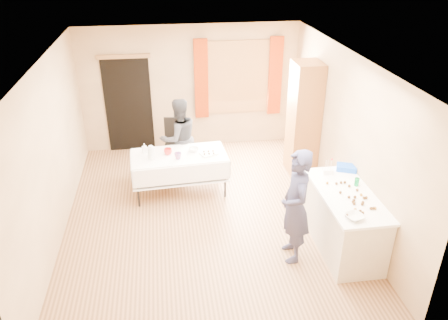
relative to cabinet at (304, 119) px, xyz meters
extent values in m
cube|color=#9E7047|center=(-1.99, -1.26, -1.09)|extent=(4.50, 5.50, 0.02)
cube|color=white|center=(-1.99, -1.26, 1.53)|extent=(4.50, 5.50, 0.02)
cube|color=tan|center=(-1.99, 1.50, 0.22)|extent=(4.50, 0.02, 2.60)
cube|color=tan|center=(-1.99, -4.02, 0.22)|extent=(4.50, 0.02, 2.60)
cube|color=tan|center=(-4.25, -1.26, 0.22)|extent=(0.02, 5.50, 2.60)
cube|color=tan|center=(0.27, -1.26, 0.22)|extent=(0.02, 5.50, 2.60)
cube|color=olive|center=(-0.99, 1.46, 0.42)|extent=(1.32, 0.06, 1.52)
cube|color=white|center=(-0.99, 1.44, 0.42)|extent=(1.20, 0.02, 1.40)
cube|color=#982D07|center=(-1.77, 1.41, 0.42)|extent=(0.28, 0.06, 1.65)
cube|color=#982D07|center=(-0.21, 1.41, 0.42)|extent=(0.28, 0.06, 1.65)
cube|color=black|center=(-3.29, 1.47, -0.08)|extent=(0.95, 0.04, 2.00)
cube|color=olive|center=(-3.29, 1.44, 0.94)|extent=(1.05, 0.06, 0.08)
cube|color=brown|center=(0.00, 0.00, 0.00)|extent=(0.50, 0.60, 2.15)
cube|color=beige|center=(-0.10, -2.38, -0.65)|extent=(0.70, 1.54, 0.86)
cube|color=white|center=(-0.10, -2.38, -0.19)|extent=(0.76, 1.60, 0.04)
cube|color=white|center=(-2.37, -0.48, -0.35)|extent=(1.66, 0.90, 0.04)
cube|color=black|center=(-2.41, 0.41, -0.63)|extent=(0.47, 0.47, 0.06)
cube|color=black|center=(-2.38, 0.59, -0.36)|extent=(0.42, 0.10, 0.60)
imported|color=#232444|center=(-0.89, -2.50, -0.24)|extent=(0.63, 0.43, 1.68)
imported|color=black|center=(-2.33, 0.15, -0.31)|extent=(1.15, 1.10, 1.54)
cylinder|color=#067A32|center=(0.11, -2.19, -0.11)|extent=(0.08, 0.08, 0.12)
imported|color=white|center=(-0.26, -2.97, -0.14)|extent=(0.37, 0.37, 0.06)
cube|color=white|center=(-0.18, -1.79, -0.13)|extent=(0.16, 0.11, 0.08)
cube|color=blue|center=(0.15, -1.72, -0.13)|extent=(0.35, 0.30, 0.08)
cylinder|color=silver|center=(-2.83, -0.59, -0.22)|extent=(0.13, 0.13, 0.22)
imported|color=red|center=(-2.55, -0.45, -0.27)|extent=(0.21, 0.21, 0.11)
imported|color=red|center=(-2.39, -0.65, -0.27)|extent=(0.13, 0.13, 0.11)
imported|color=white|center=(-2.10, -0.38, -0.30)|extent=(0.27, 0.27, 0.05)
cube|color=white|center=(-1.85, -0.55, -0.32)|extent=(0.34, 0.29, 0.02)
imported|color=white|center=(-2.95, -0.31, -0.24)|extent=(0.10, 0.11, 0.17)
sphere|color=#3F2314|center=(0.09, -2.82, -0.15)|extent=(0.04, 0.04, 0.04)
sphere|color=#341E0A|center=(0.07, -2.81, -0.15)|extent=(0.04, 0.04, 0.04)
sphere|color=#341E0A|center=(-0.21, -2.37, -0.15)|extent=(0.04, 0.04, 0.04)
sphere|color=#341E0A|center=(-0.03, -2.70, -0.15)|extent=(0.04, 0.04, 0.04)
sphere|color=#341E0A|center=(-0.16, -2.90, -0.15)|extent=(0.04, 0.04, 0.04)
sphere|color=#341E0A|center=(-0.12, -2.90, -0.15)|extent=(0.04, 0.04, 0.04)
sphere|color=#3F2314|center=(-0.18, -2.81, -0.15)|extent=(0.04, 0.04, 0.04)
sphere|color=#341E0A|center=(-0.09, -2.11, -0.15)|extent=(0.04, 0.04, 0.04)
sphere|color=#341E0A|center=(0.05, -2.34, -0.15)|extent=(0.04, 0.04, 0.04)
sphere|color=#341E0A|center=(-0.13, -2.67, -0.15)|extent=(0.04, 0.04, 0.04)
sphere|color=#341E0A|center=(-0.01, -2.66, -0.15)|extent=(0.04, 0.04, 0.04)
sphere|color=#341E0A|center=(-0.14, -2.50, -0.15)|extent=(0.04, 0.04, 0.04)
sphere|color=#3F2314|center=(-0.30, -2.09, -0.15)|extent=(0.04, 0.04, 0.04)
sphere|color=#341E0A|center=(-0.05, -2.51, -0.15)|extent=(0.04, 0.04, 0.04)
sphere|color=#341E0A|center=(-0.13, -2.86, -0.15)|extent=(0.04, 0.04, 0.04)
sphere|color=#341E0A|center=(0.04, -2.81, -0.15)|extent=(0.04, 0.04, 0.04)
sphere|color=#341E0A|center=(-0.17, -2.13, -0.15)|extent=(0.04, 0.04, 0.04)
sphere|color=#341E0A|center=(-0.01, -2.22, -0.15)|extent=(0.04, 0.04, 0.04)
sphere|color=#3F2314|center=(0.05, -2.47, -0.15)|extent=(0.04, 0.04, 0.04)
sphere|color=#341E0A|center=(-0.04, -2.11, -0.15)|extent=(0.04, 0.04, 0.04)
sphere|color=#341E0A|center=(-0.13, -2.63, -0.15)|extent=(0.04, 0.04, 0.04)
sphere|color=#341E0A|center=(0.06, -2.56, -0.15)|extent=(0.04, 0.04, 0.04)
sphere|color=#341E0A|center=(-0.10, -2.59, -0.15)|extent=(0.04, 0.04, 0.04)
sphere|color=#341E0A|center=(0.09, -2.56, -0.15)|extent=(0.04, 0.04, 0.04)
sphere|color=#3F2314|center=(-0.11, -2.89, -0.15)|extent=(0.04, 0.04, 0.04)
sphere|color=#341E0A|center=(-0.34, -2.91, -0.15)|extent=(0.04, 0.04, 0.04)
camera|label=1|loc=(-2.57, -7.29, 3.04)|focal=35.00mm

